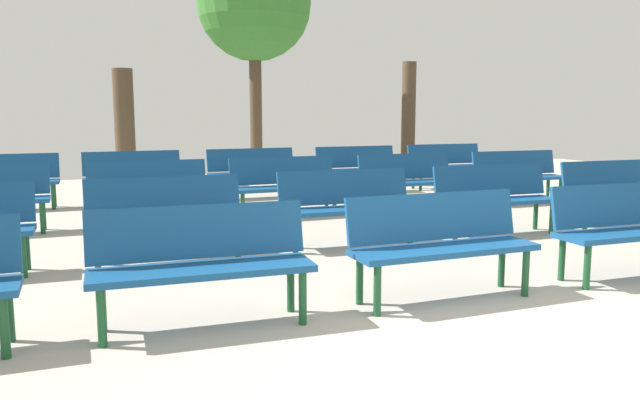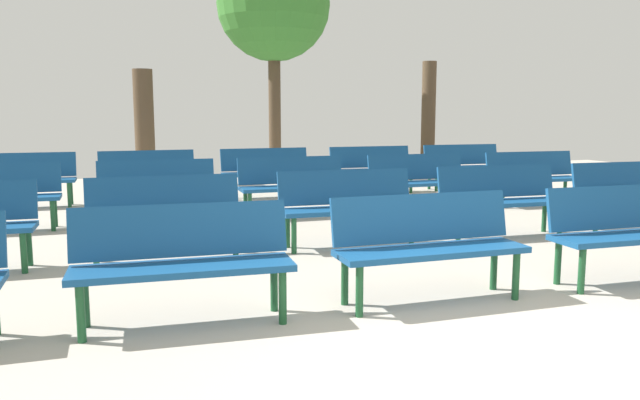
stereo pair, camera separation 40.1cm
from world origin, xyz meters
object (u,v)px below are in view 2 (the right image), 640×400
Objects in this scene: bench_r1_c3 at (501,196)px; bench_r3_c4 at (464,163)px; bench_r0_c2 at (428,240)px; tree_1 at (274,5)px; tree_0 at (144,127)px; tree_2 at (428,119)px; bench_r3_c1 at (148,173)px; bench_r3_c2 at (266,169)px; bench_r2_c1 at (157,187)px; bench_r2_c3 at (419,178)px; bench_r0_c1 at (183,256)px; bench_r1_c2 at (348,203)px; bench_r0_c3 at (631,227)px; bench_r1_c4 at (630,190)px; bench_r2_c4 at (533,174)px; bench_r3_c3 at (372,166)px; bench_r3_c0 at (23,176)px; bench_r1_c1 at (165,212)px; bench_r2_c2 at (293,182)px.

bench_r3_c4 is (2.31, 4.20, 0.00)m from bench_r1_c3.
bench_r1_c3 is at bearing 44.67° from bench_r0_c2.
tree_0 is at bearing -175.43° from tree_1.
tree_2 is (3.50, -1.04, -2.57)m from tree_1.
bench_r3_c1 is 1.00× the size of bench_r3_c2.
tree_2 is (6.85, 4.19, 0.84)m from bench_r2_c1.
bench_r3_c4 is (2.22, 2.04, 0.00)m from bench_r2_c3.
bench_r2_c3 is (4.31, 3.97, 0.00)m from bench_r0_c1.
bench_r1_c2 is 8.25m from tree_2.
bench_r2_c1 is 3.98m from bench_r2_c3.
tree_2 reaches higher than bench_r3_c4.
bench_r2_c1 is at bearing -134.56° from bench_r3_c2.
tree_2 is at bearing 55.75° from bench_r0_c1.
bench_r0_c3 is 10.23m from tree_0.
bench_r1_c3 is at bearing -179.27° from bench_r1_c4.
bench_r0_c1 and bench_r0_c2 have the same top height.
bench_r0_c1 and bench_r2_c4 have the same top height.
tree_1 is (-0.85, 3.44, 3.41)m from bench_r3_c3.
bench_r3_c0 is at bearing -178.12° from bench_r3_c4.
bench_r3_c4 is 0.68× the size of tree_0.
bench_r2_c3 is at bearing -131.51° from bench_r3_c4.
bench_r3_c0 and bench_r3_c3 have the same top height.
bench_r1_c3 is 1.95m from bench_r1_c4.
bench_r1_c1 is 4.08m from bench_r1_c3.
bench_r1_c2 and bench_r3_c2 have the same top height.
bench_r1_c1 and bench_r3_c3 have the same top height.
tree_1 is at bearing 62.37° from bench_r2_c1.
bench_r3_c2 is 0.67× the size of tree_0.
bench_r1_c2 is at bearing -131.12° from bench_r3_c4.
bench_r3_c3 is at bearing 59.32° from bench_r0_c1.
tree_2 is at bearing 28.26° from bench_r3_c2.
bench_r1_c2 and bench_r3_c4 have the same top height.
bench_r3_c2 is (0.30, 4.31, 0.00)m from bench_r1_c2.
bench_r1_c1 is 5.95m from bench_r3_c3.
bench_r2_c1 is at bearing 178.74° from bench_r2_c3.
bench_r2_c3 is (0.09, 2.16, 0.00)m from bench_r1_c3.
bench_r0_c2 is 0.99× the size of bench_r2_c4.
bench_r2_c2 is 5.42m from tree_0.
bench_r1_c3 and bench_r3_c1 have the same top height.
bench_r3_c2 is (-3.65, 4.66, 0.00)m from bench_r1_c4.
bench_r3_c2 is (-3.86, 2.52, 0.00)m from bench_r2_c4.
bench_r1_c1 is at bearing -132.60° from bench_r2_c2.
bench_r1_c4 is 1.01× the size of bench_r3_c2.
bench_r0_c1 is 1.00× the size of bench_r2_c1.
bench_r0_c2 is at bearing -150.82° from bench_r1_c4.
tree_2 is at bearing 85.79° from bench_r2_c4.
bench_r0_c3 is at bearing -46.70° from bench_r1_c2.
bench_r2_c1 is 2.13m from bench_r3_c1.
bench_r1_c2 is (2.22, 1.99, 0.00)m from bench_r0_c1.
bench_r2_c4 is at bearing 36.71° from bench_r0_c1.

